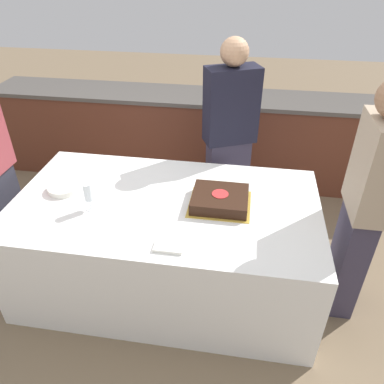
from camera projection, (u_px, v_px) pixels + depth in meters
ground_plane at (169, 279)px, 2.93m from camera, size 14.00×14.00×0.00m
back_counter at (199, 136)px, 4.03m from camera, size 4.40×0.58×0.92m
dining_table at (167, 244)px, 2.72m from camera, size 2.07×1.15×0.75m
cake at (220, 199)px, 2.47m from camera, size 0.41×0.36×0.09m
plate_stack at (64, 188)px, 2.62m from camera, size 0.22×0.22×0.04m
wine_glass at (88, 193)px, 2.38m from camera, size 0.06×0.06×0.20m
side_plate_near_cake at (222, 179)px, 2.75m from camera, size 0.21×0.21×0.00m
utensil_pile at (169, 247)px, 2.13m from camera, size 0.17×0.10×0.02m
person_cutting_cake at (229, 139)px, 3.06m from camera, size 0.45×0.35×1.65m
person_seated_right at (365, 205)px, 2.29m from camera, size 0.23×0.39×1.65m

